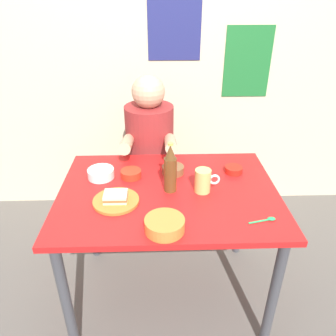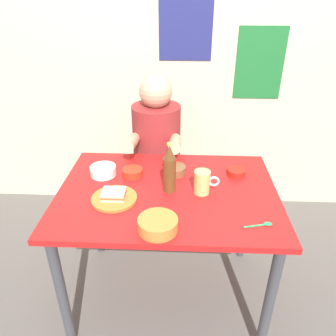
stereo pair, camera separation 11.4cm
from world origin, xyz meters
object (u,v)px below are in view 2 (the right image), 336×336
object	(u,v)px
sandwich	(114,194)
plate_orange	(114,198)
stool	(158,188)
beer_bottle	(169,170)
person_seated	(156,136)
beer_mug	(202,182)
sambal_bowl_red	(236,172)
dining_table	(168,205)

from	to	relation	value
sandwich	plate_orange	bearing A→B (deg)	0.00
stool	beer_bottle	distance (m)	0.82
stool	plate_orange	bearing A→B (deg)	-101.53
person_seated	beer_mug	distance (m)	0.69
stool	beer_bottle	bearing A→B (deg)	-79.78
sandwich	beer_mug	xyz separation A→B (m)	(0.42, 0.08, 0.03)
person_seated	beer_bottle	bearing A→B (deg)	-79.59
plate_orange	sambal_bowl_red	bearing A→B (deg)	23.19
beer_mug	dining_table	bearing A→B (deg)	175.67
dining_table	sandwich	size ratio (longest dim) A/B	10.00
person_seated	beer_mug	bearing A→B (deg)	-66.36
stool	person_seated	size ratio (longest dim) A/B	0.63
person_seated	sandwich	world-z (taller)	person_seated
person_seated	plate_orange	distance (m)	0.73
stool	person_seated	xyz separation A→B (m)	(0.00, -0.01, 0.42)
beer_bottle	stool	bearing A→B (deg)	100.22
dining_table	sandwich	world-z (taller)	sandwich
dining_table	sambal_bowl_red	distance (m)	0.42
person_seated	beer_bottle	xyz separation A→B (m)	(0.11, -0.62, 0.09)
sandwich	sambal_bowl_red	distance (m)	0.67
stool	sandwich	xyz separation A→B (m)	(-0.15, -0.73, 0.42)
person_seated	beer_mug	size ratio (longest dim) A/B	5.71
plate_orange	beer_mug	xyz separation A→B (m)	(0.42, 0.08, 0.05)
sandwich	sambal_bowl_red	bearing A→B (deg)	23.19
person_seated	beer_bottle	distance (m)	0.64
person_seated	dining_table	bearing A→B (deg)	-80.43
plate_orange	sandwich	distance (m)	0.02
stool	person_seated	world-z (taller)	person_seated
sandwich	beer_bottle	size ratio (longest dim) A/B	0.42
beer_mug	beer_bottle	distance (m)	0.17
person_seated	plate_orange	size ratio (longest dim) A/B	3.27
sandwich	beer_mug	size ratio (longest dim) A/B	0.87
dining_table	person_seated	xyz separation A→B (m)	(-0.10, 0.62, 0.12)
plate_orange	beer_mug	bearing A→B (deg)	11.10
plate_orange	sandwich	world-z (taller)	sandwich
dining_table	beer_mug	size ratio (longest dim) A/B	8.73
stool	sambal_bowl_red	xyz separation A→B (m)	(0.47, -0.46, 0.41)
beer_mug	sambal_bowl_red	xyz separation A→B (m)	(0.19, 0.18, -0.04)
sambal_bowl_red	dining_table	bearing A→B (deg)	-155.27
beer_mug	beer_bottle	bearing A→B (deg)	176.17
plate_orange	beer_mug	world-z (taller)	beer_mug
person_seated	sambal_bowl_red	xyz separation A→B (m)	(0.47, -0.45, -0.01)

